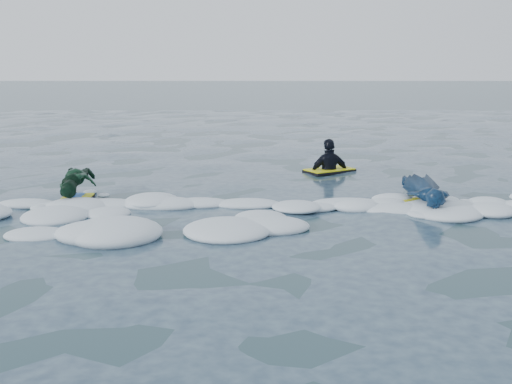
{
  "coord_description": "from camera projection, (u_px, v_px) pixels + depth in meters",
  "views": [
    {
      "loc": [
        0.07,
        -8.5,
        2.37
      ],
      "look_at": [
        0.06,
        1.6,
        0.26
      ],
      "focal_mm": 45.0,
      "sensor_mm": 36.0,
      "label": 1
    }
  ],
  "objects": [
    {
      "name": "prone_woman_unit",
      "position": [
        426.0,
        193.0,
        10.37
      ],
      "size": [
        0.76,
        1.77,
        0.46
      ],
      "rotation": [
        0.0,
        0.0,
        1.68
      ],
      "color": "black",
      "rests_on": "ground"
    },
    {
      "name": "waiting_rider_unit",
      "position": [
        329.0,
        175.0,
        13.55
      ],
      "size": [
        1.19,
        1.04,
        1.57
      ],
      "rotation": [
        0.0,
        0.0,
        0.56
      ],
      "color": "black",
      "rests_on": "ground"
    },
    {
      "name": "ground",
      "position": [
        251.0,
        234.0,
        8.8
      ],
      "size": [
        120.0,
        120.0,
        0.0
      ],
      "primitive_type": "plane",
      "color": "#172D37",
      "rests_on": "ground"
    },
    {
      "name": "prone_child_unit",
      "position": [
        77.0,
        184.0,
        10.86
      ],
      "size": [
        0.76,
        1.39,
        0.53
      ],
      "rotation": [
        0.0,
        0.0,
        1.59
      ],
      "color": "black",
      "rests_on": "ground"
    },
    {
      "name": "foam_band",
      "position": [
        252.0,
        216.0,
        9.81
      ],
      "size": [
        12.0,
        3.1,
        0.3
      ],
      "primitive_type": null,
      "color": "white",
      "rests_on": "ground"
    }
  ]
}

